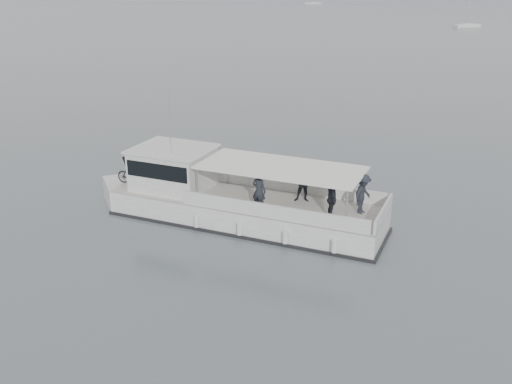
% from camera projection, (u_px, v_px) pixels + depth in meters
% --- Properties ---
extents(ground, '(1400.00, 1400.00, 0.00)m').
position_uv_depth(ground, '(369.00, 209.00, 28.71)').
color(ground, '#545E63').
rests_on(ground, ground).
extents(tour_boat, '(14.93, 4.76, 6.21)m').
position_uv_depth(tour_boat, '(221.00, 198.00, 27.29)').
color(tour_boat, white).
rests_on(tour_boat, ground).
extents(moored_fleet, '(407.56, 294.83, 8.24)m').
position_uv_depth(moored_fleet, '(459.00, 11.00, 179.16)').
color(moored_fleet, white).
rests_on(moored_fleet, ground).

